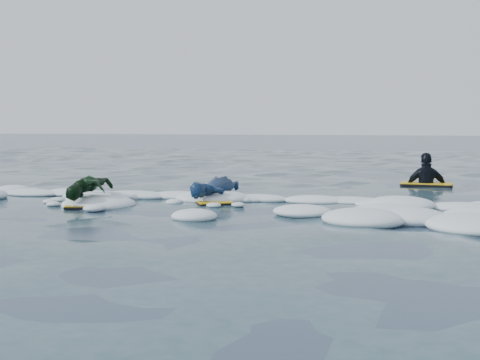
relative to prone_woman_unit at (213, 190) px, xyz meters
name	(u,v)px	position (x,y,z in m)	size (l,w,h in m)	color
ground	(193,214)	(0.08, -1.40, -0.20)	(120.00, 120.00, 0.00)	#1C2B43
foam_band	(212,205)	(0.08, -0.37, -0.20)	(12.00, 3.10, 0.30)	white
prone_woman_unit	(213,190)	(0.00, 0.00, 0.00)	(1.00, 1.63, 0.40)	black
prone_child_unit	(89,191)	(-1.84, -0.86, 0.04)	(0.65, 1.26, 0.47)	black
waiting_rider_unit	(426,189)	(3.67, 3.39, -0.27)	(1.10, 0.68, 1.56)	black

